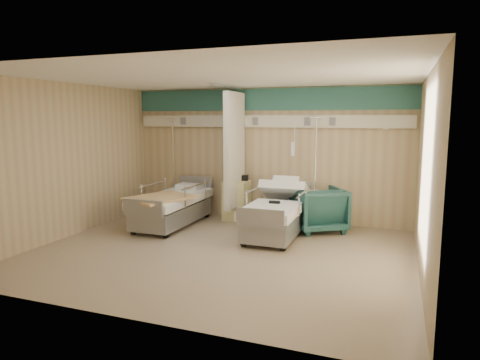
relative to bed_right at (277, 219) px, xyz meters
name	(u,v)px	position (x,y,z in m)	size (l,w,h in m)	color
ground	(220,252)	(-0.60, -1.30, -0.32)	(6.00, 5.00, 0.00)	gray
room_walls	(224,137)	(-0.63, -1.05, 1.55)	(6.04, 5.04, 2.82)	tan
bed_right	(277,219)	(0.00, 0.00, 0.00)	(1.00, 2.16, 0.63)	white
bed_left	(173,210)	(-2.20, 0.00, 0.00)	(1.00, 2.16, 0.63)	white
bedside_cabinet	(236,200)	(-1.15, 0.90, 0.11)	(0.50, 0.48, 0.85)	beige
visitor_armchair	(318,209)	(0.65, 0.60, 0.11)	(0.91, 0.94, 0.85)	#1C4644
waffle_blanket	(318,185)	(0.65, 0.58, 0.58)	(0.65, 0.58, 0.07)	white
iv_stand_right	(314,205)	(0.52, 0.88, 0.13)	(0.39, 0.39, 2.19)	silver
iv_stand_left	(174,194)	(-2.68, 0.95, 0.14)	(0.39, 0.39, 2.20)	silver
call_remote	(275,202)	(-0.02, -0.12, 0.34)	(0.20, 0.09, 0.04)	black
tan_blanket	(160,198)	(-2.20, -0.46, 0.34)	(0.95, 1.20, 0.04)	tan
toiletry_bag	(243,178)	(-1.03, 0.98, 0.59)	(0.21, 0.14, 0.12)	black
white_cup	(235,177)	(-1.22, 0.99, 0.60)	(0.10, 0.10, 0.14)	white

